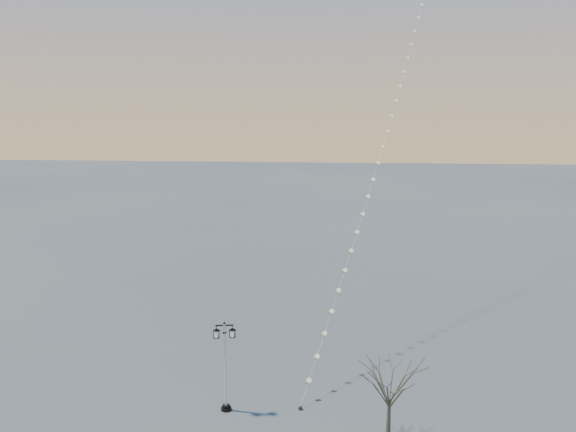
# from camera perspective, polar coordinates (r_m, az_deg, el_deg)

# --- Properties ---
(ground) EXTENTS (300.00, 300.00, 0.00)m
(ground) POSITION_cam_1_polar(r_m,az_deg,el_deg) (31.56, -1.16, -19.91)
(ground) COLOR #474948
(ground) RESTS_ON ground
(street_lamp) EXTENTS (1.26, 0.58, 5.03)m
(street_lamp) POSITION_cam_1_polar(r_m,az_deg,el_deg) (31.58, -6.28, -14.26)
(street_lamp) COLOR black
(street_lamp) RESTS_ON ground
(bare_tree) EXTENTS (2.46, 2.46, 4.09)m
(bare_tree) POSITION_cam_1_polar(r_m,az_deg,el_deg) (29.18, 10.11, -16.43)
(bare_tree) COLOR #433C2B
(bare_tree) RESTS_ON ground
(kite_train) EXTENTS (14.23, 41.38, 41.64)m
(kite_train) POSITION_cam_1_polar(r_m,az_deg,el_deg) (49.34, 11.38, 15.84)
(kite_train) COLOR #36221E
(kite_train) RESTS_ON ground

